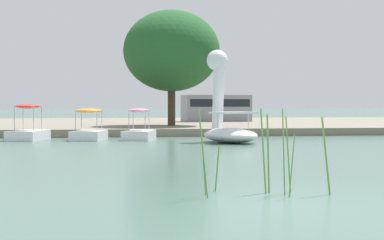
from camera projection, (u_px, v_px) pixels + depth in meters
ground_plane at (287, 207)px, 9.38m from camera, size 449.65×449.65×0.00m
shore_bank_far at (145, 125)px, 42.09m from camera, size 120.32×25.23×0.39m
swan_boat at (226, 116)px, 25.38m from camera, size 2.74×3.54×3.94m
pedal_boat_pink at (139, 131)px, 27.24m from camera, size 1.70×2.47×1.42m
pedal_boat_orange at (89, 130)px, 26.98m from camera, size 1.70×2.51×1.41m
pedal_boat_red at (28, 130)px, 26.87m from camera, size 1.79×2.59×1.61m
tree_broadleaf_left at (171, 51)px, 34.58m from camera, size 6.23×6.54×6.58m
parked_van at (216, 107)px, 43.00m from camera, size 4.95×2.49×1.87m
reed_clump_foreground at (269, 155)px, 10.68m from camera, size 2.35×0.90×1.51m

